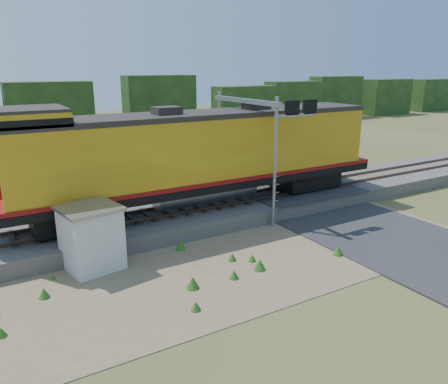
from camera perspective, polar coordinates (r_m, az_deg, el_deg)
ground at (r=19.03m, az=4.67°, el=-9.14°), size 140.00×140.00×0.00m
ballast at (r=23.65m, az=-3.70°, el=-2.92°), size 70.00×5.00×0.80m
rails at (r=23.50m, az=-3.72°, el=-1.81°), size 70.00×1.54×0.16m
dirt_shoulder at (r=18.43m, az=-1.41°, el=-9.90°), size 26.00×8.00×0.03m
road at (r=23.91m, az=17.52°, el=-4.25°), size 7.00×66.00×0.86m
tree_line_north at (r=53.18m, az=-19.86°, el=9.74°), size 130.00×3.00×6.50m
weed_clumps at (r=17.51m, az=-5.13°, el=-11.50°), size 15.00×6.20×0.56m
locomotive at (r=22.95m, az=-3.11°, el=4.95°), size 21.26×3.24×5.48m
shed at (r=18.78m, az=-16.96°, el=-5.68°), size 2.61×2.61×2.67m
signal_gantry at (r=23.76m, az=4.30°, el=8.68°), size 2.65×6.20×6.69m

